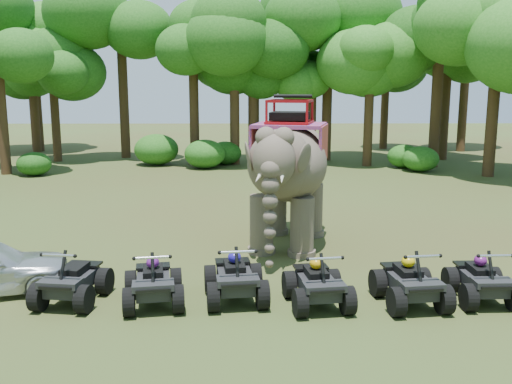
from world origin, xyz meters
TOP-DOWN VIEW (x-y plane):
  - ground at (0.00, 0.00)m, footprint 110.00×110.00m
  - elephant at (0.98, 2.85)m, footprint 3.44×5.61m
  - atv_0 at (-4.06, -1.73)m, footprint 1.48×1.88m
  - atv_1 at (-2.26, -1.89)m, footprint 1.52×1.90m
  - atv_2 at (-0.49, -1.65)m, footprint 1.51×1.93m
  - atv_3 at (1.29, -1.99)m, footprint 1.48×1.87m
  - atv_4 at (3.31, -1.96)m, footprint 1.49×1.90m
  - atv_5 at (4.95, -1.77)m, footprint 1.25×1.70m
  - tree_0 at (0.00, 20.63)m, footprint 5.12×5.12m
  - tree_1 at (3.69, 21.76)m, footprint 4.72×4.72m
  - tree_2 at (6.67, 19.22)m, footprint 5.29×5.29m
  - tree_3 at (10.37, 18.75)m, footprint 6.82×6.82m
  - tree_4 at (12.17, 15.35)m, footprint 6.73×6.73m
  - tree_30 at (-13.09, 16.35)m, footprint 5.60×5.60m
  - tree_31 at (-12.04, 21.44)m, footprint 5.05×5.05m
  - tree_32 at (-8.20, 23.16)m, footprint 6.84×6.84m
  - tree_33 at (-3.48, 20.63)m, footprint 6.07×6.07m
  - tree_34 at (9.66, 28.05)m, footprint 5.88×5.88m
  - tree_35 at (-15.06, 26.28)m, footprint 6.61×6.61m
  - tree_36 at (14.77, 26.40)m, footprint 6.91×6.91m
  - tree_38 at (-15.01, 26.76)m, footprint 5.26×5.26m
  - tree_39 at (-1.05, 20.09)m, footprint 6.09×6.09m
  - tree_40 at (-15.74, 27.87)m, footprint 5.47×5.47m
  - tree_41 at (4.61, 21.83)m, footprint 7.10×7.10m
  - tree_42 at (12.00, 21.97)m, footprint 5.87×5.87m
  - tree_43 at (0.15, 21.86)m, footprint 5.37×5.37m

SIDE VIEW (x-z plane):
  - ground at x=0.00m, z-range 0.00..0.00m
  - atv_5 at x=4.95m, z-range 0.00..1.25m
  - atv_1 at x=-2.26m, z-range 0.00..1.27m
  - atv_3 at x=1.29m, z-range 0.00..1.27m
  - atv_0 at x=-4.06m, z-range 0.00..1.28m
  - atv_4 at x=3.31m, z-range 0.00..1.31m
  - atv_2 at x=-0.49m, z-range 0.00..1.32m
  - elephant at x=0.98m, z-range 0.00..4.39m
  - tree_1 at x=3.69m, z-range 0.00..6.74m
  - tree_31 at x=-12.04m, z-range 0.00..7.21m
  - tree_0 at x=0.00m, z-range 0.00..7.31m
  - tree_38 at x=-15.01m, z-range 0.00..7.51m
  - tree_2 at x=6.67m, z-range 0.00..7.56m
  - tree_43 at x=0.15m, z-range 0.00..7.67m
  - tree_40 at x=-15.74m, z-range 0.00..7.81m
  - tree_30 at x=-13.09m, z-range 0.00..8.00m
  - tree_42 at x=12.00m, z-range 0.00..8.39m
  - tree_34 at x=9.66m, z-range 0.00..8.40m
  - tree_33 at x=-3.48m, z-range 0.00..8.67m
  - tree_39 at x=-1.05m, z-range 0.00..8.70m
  - tree_35 at x=-15.06m, z-range 0.00..9.45m
  - tree_4 at x=12.17m, z-range 0.00..9.62m
  - tree_3 at x=10.37m, z-range 0.00..9.74m
  - tree_32 at x=-8.20m, z-range 0.00..9.77m
  - tree_36 at x=14.77m, z-range 0.00..9.87m
  - tree_41 at x=4.61m, z-range 0.00..10.14m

